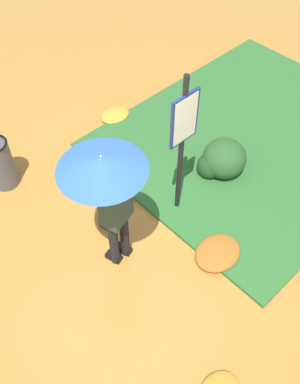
{
  "coord_description": "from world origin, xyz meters",
  "views": [
    {
      "loc": [
        1.67,
        2.47,
        5.01
      ],
      "look_at": [
        -0.72,
        -0.07,
        0.85
      ],
      "focal_mm": 40.01,
      "sensor_mm": 36.0,
      "label": 1
    }
  ],
  "objects": [
    {
      "name": "person_with_umbrella",
      "position": [
        -0.06,
        -0.02,
        1.55
      ],
      "size": [
        0.96,
        0.96,
        2.04
      ],
      "color": "black",
      "rests_on": "ground_plane"
    },
    {
      "name": "leaf_pile_by_bench",
      "position": [
        -1.95,
        -2.3,
        0.06
      ],
      "size": [
        0.55,
        0.44,
        0.12
      ],
      "color": "gold",
      "rests_on": "ground_plane"
    },
    {
      "name": "ground_plane",
      "position": [
        0.0,
        0.0,
        0.0
      ],
      "size": [
        18.0,
        18.0,
        0.0
      ],
      "primitive_type": "plane",
      "color": "#B27A33"
    },
    {
      "name": "leaf_pile_far_path",
      "position": [
        -1.1,
        0.86,
        0.07
      ],
      "size": [
        0.68,
        0.54,
        0.15
      ],
      "color": "#A86023",
      "rests_on": "ground_plane"
    },
    {
      "name": "info_sign_post",
      "position": [
        -1.3,
        -0.1,
        1.44
      ],
      "size": [
        0.44,
        0.07,
        2.3
      ],
      "color": "black",
      "rests_on": "ground_plane"
    },
    {
      "name": "trash_bin",
      "position": [
        0.28,
        -2.27,
        0.42
      ],
      "size": [
        0.42,
        0.42,
        0.83
      ],
      "color": "#4C4C51",
      "rests_on": "ground_plane"
    },
    {
      "name": "handbag",
      "position": [
        -0.4,
        -0.6,
        0.13
      ],
      "size": [
        0.33,
        0.21,
        0.37
      ],
      "color": "#4C3323",
      "rests_on": "ground_plane"
    },
    {
      "name": "shrub_cluster",
      "position": [
        -2.29,
        -0.13,
        0.28
      ],
      "size": [
        0.74,
        0.68,
        0.61
      ],
      "color": "#285628",
      "rests_on": "ground_plane"
    },
    {
      "name": "grass_verge",
      "position": [
        -3.33,
        -0.24,
        0.03
      ],
      "size": [
        4.8,
        4.0,
        0.05
      ],
      "color": "#2D662D",
      "rests_on": "ground_plane"
    }
  ]
}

